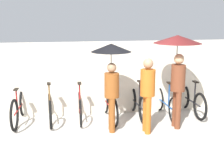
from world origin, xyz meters
TOP-DOWN VIEW (x-y plane):
  - ground_plane at (0.00, 0.00)m, footprint 30.00×30.00m
  - back_wall at (0.00, 2.19)m, footprint 12.34×0.12m
  - parked_bicycle_0 at (-2.17, 1.79)m, footprint 0.44×1.78m
  - parked_bicycle_1 at (-1.45, 1.80)m, footprint 0.44×1.71m
  - parked_bicycle_2 at (-0.72, 1.80)m, footprint 0.44×1.64m
  - parked_bicycle_3 at (-0.00, 1.71)m, footprint 0.44×1.76m
  - parked_bicycle_4 at (0.72, 1.76)m, footprint 0.44×1.69m
  - parked_bicycle_5 at (1.45, 1.69)m, footprint 0.44×1.71m
  - parked_bicycle_6 at (2.17, 1.80)m, footprint 0.44×1.68m
  - pedestrian_leading at (-0.05, 1.01)m, footprint 0.89×0.89m
  - pedestrian_center at (0.69, 0.73)m, footprint 0.32×0.32m
  - pedestrian_trailing at (1.44, 1.01)m, footprint 1.07×1.07m

SIDE VIEW (x-z plane):
  - ground_plane at x=0.00m, z-range 0.00..0.00m
  - parked_bicycle_5 at x=1.45m, z-range -0.14..0.85m
  - parked_bicycle_1 at x=-1.45m, z-range -0.16..0.86m
  - parked_bicycle_2 at x=-0.72m, z-range -0.14..0.85m
  - parked_bicycle_4 at x=0.72m, z-range -0.15..0.86m
  - parked_bicycle_6 at x=2.17m, z-range -0.19..0.91m
  - parked_bicycle_3 at x=0.00m, z-range -0.14..0.87m
  - parked_bicycle_0 at x=-2.17m, z-range -0.13..0.90m
  - back_wall at x=0.00m, z-range 0.00..1.88m
  - pedestrian_center at x=0.69m, z-range 0.14..1.80m
  - pedestrian_leading at x=-0.05m, z-range 0.51..2.46m
  - pedestrian_trailing at x=1.44m, z-range 0.63..2.74m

